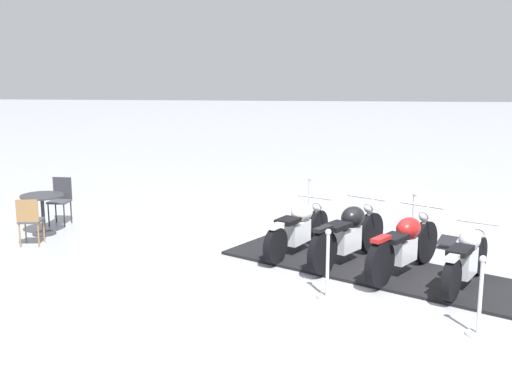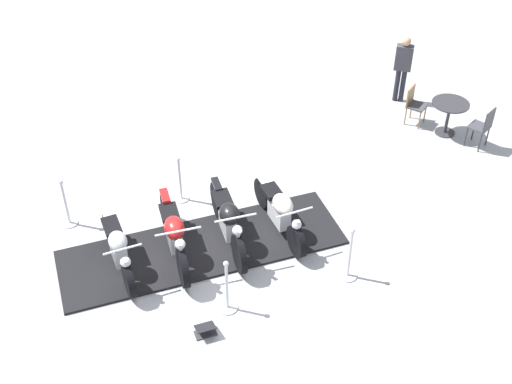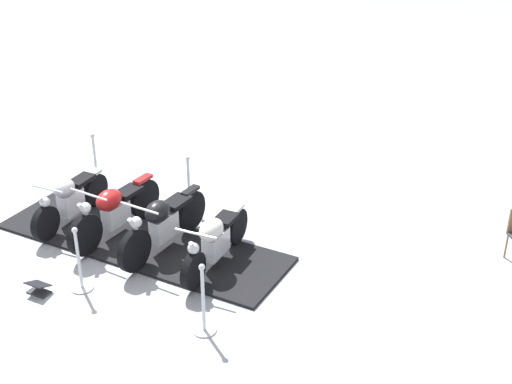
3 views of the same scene
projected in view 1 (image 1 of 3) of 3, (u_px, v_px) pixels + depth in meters
ground_plane at (374, 271)px, 10.90m from camera, size 80.00×80.00×0.00m
display_platform at (374, 269)px, 10.89m from camera, size 4.10×5.24×0.05m
motorcycle_chrome at (467, 258)px, 9.94m from camera, size 1.82×1.09×0.90m
motorcycle_maroon at (405, 244)px, 10.52m from camera, size 1.89×1.39×1.04m
motorcycle_black at (349, 233)px, 11.10m from camera, size 1.91×1.37×1.04m
motorcycle_cream at (299, 226)px, 11.70m from camera, size 1.92×1.17×0.90m
stanchion_right_mid at (413, 232)px, 12.03m from camera, size 0.34×0.34×1.08m
stanchion_left_front at (479, 309)px, 8.34m from camera, size 0.31×0.31×1.05m
stanchion_right_rear at (309, 214)px, 13.31m from camera, size 0.34×0.34×1.11m
stanchion_left_mid at (327, 274)px, 9.63m from camera, size 0.30×0.30×1.04m
info_placard at (447, 245)px, 12.11m from camera, size 0.41×0.42×0.22m
cafe_table at (42, 205)px, 12.99m from camera, size 0.83×0.83×0.79m
cafe_chair_near_table at (61, 198)px, 13.80m from camera, size 0.43×0.43×0.97m
cafe_chair_across_table at (30, 218)px, 12.20m from camera, size 0.44×0.44×0.90m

